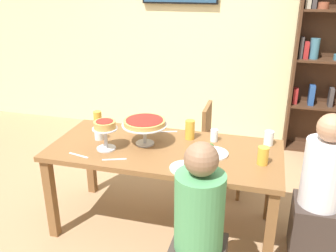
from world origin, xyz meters
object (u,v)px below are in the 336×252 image
at_px(dining_table, 165,158).
at_px(beer_glass_amber_spare, 190,130).
at_px(diner_near_right, 198,240).
at_px(water_glass_clear_near, 214,135).
at_px(chair_far_right, 217,144).
at_px(personal_pizza_stand, 105,129).
at_px(water_glass_clear_far, 99,133).
at_px(salad_plate_near_diner, 186,168).
at_px(beer_glass_amber_tall, 98,120).
at_px(salad_plate_far_diner, 212,152).
at_px(diner_head_east, 319,199).
at_px(cutlery_knife_near, 114,159).
at_px(deep_dish_pizza_stand, 144,124).
at_px(cutlery_fork_far, 79,155).
at_px(beer_glass_amber_short, 263,156).
at_px(water_glass_clear_spare, 269,138).
at_px(cutlery_fork_near, 167,132).

height_order(dining_table, beer_glass_amber_spare, beer_glass_amber_spare).
distance_m(diner_near_right, water_glass_clear_near, 1.00).
bearing_deg(chair_far_right, personal_pizza_stand, -40.92).
bearing_deg(water_glass_clear_far, diner_near_right, -36.62).
xyz_separation_m(salad_plate_near_diner, beer_glass_amber_tall, (-0.92, 0.53, 0.07)).
bearing_deg(salad_plate_near_diner, salad_plate_far_diner, 63.92).
xyz_separation_m(dining_table, personal_pizza_stand, (-0.44, -0.14, 0.26)).
bearing_deg(water_glass_clear_far, diner_head_east, -1.60).
xyz_separation_m(salad_plate_far_diner, cutlery_knife_near, (-0.68, -0.28, -0.01)).
distance_m(diner_head_east, beer_glass_amber_spare, 1.11).
height_order(diner_head_east, salad_plate_near_diner, diner_head_east).
relative_size(diner_near_right, water_glass_clear_far, 9.80).
xyz_separation_m(dining_table, water_glass_clear_far, (-0.57, 0.02, 0.15)).
xyz_separation_m(personal_pizza_stand, salad_plate_far_diner, (0.82, 0.12, -0.16)).
bearing_deg(cutlery_knife_near, beer_glass_amber_tall, 105.06).
xyz_separation_m(deep_dish_pizza_stand, cutlery_fork_far, (-0.42, -0.34, -0.17)).
bearing_deg(beer_glass_amber_short, beer_glass_amber_spare, 153.15).
distance_m(beer_glass_amber_short, cutlery_knife_near, 1.08).
relative_size(beer_glass_amber_spare, water_glass_clear_spare, 1.40).
relative_size(diner_head_east, beer_glass_amber_short, 8.61).
distance_m(personal_pizza_stand, cutlery_fork_far, 0.28).
bearing_deg(water_glass_clear_near, salad_plate_far_diner, -84.56).
height_order(deep_dish_pizza_stand, beer_glass_amber_tall, deep_dish_pizza_stand).
bearing_deg(chair_far_right, diner_near_right, 3.71).
relative_size(chair_far_right, water_glass_clear_spare, 7.49).
height_order(dining_table, salad_plate_near_diner, salad_plate_near_diner).
bearing_deg(diner_head_east, personal_pizza_stand, 3.92).
height_order(deep_dish_pizza_stand, beer_glass_amber_spare, deep_dish_pizza_stand).
bearing_deg(cutlery_fork_near, chair_far_right, -151.86).
bearing_deg(salad_plate_near_diner, beer_glass_amber_tall, 150.04).
height_order(personal_pizza_stand, beer_glass_amber_short, personal_pizza_stand).
bearing_deg(beer_glass_amber_spare, diner_head_east, -14.14).
height_order(personal_pizza_stand, cutlery_fork_far, personal_pizza_stand).
xyz_separation_m(diner_near_right, beer_glass_amber_spare, (-0.26, 0.95, 0.33)).
height_order(chair_far_right, deep_dish_pizza_stand, deep_dish_pizza_stand).
bearing_deg(cutlery_fork_far, water_glass_clear_far, 100.11).
bearing_deg(water_glass_clear_spare, water_glass_clear_far, -169.23).
bearing_deg(beer_glass_amber_tall, salad_plate_near_diner, -29.96).
distance_m(deep_dish_pizza_stand, cutlery_fork_near, 0.35).
height_order(chair_far_right, cutlery_fork_near, chair_far_right).
relative_size(personal_pizza_stand, beer_glass_amber_spare, 1.46).
relative_size(diner_near_right, water_glass_clear_spare, 9.90).
bearing_deg(cutlery_fork_far, personal_pizza_stand, 59.84).
height_order(diner_head_east, personal_pizza_stand, diner_head_east).
bearing_deg(salad_plate_near_diner, chair_far_right, 85.45).
xyz_separation_m(salad_plate_far_diner, beer_glass_amber_spare, (-0.23, 0.25, 0.06)).
xyz_separation_m(dining_table, beer_glass_amber_short, (0.75, -0.07, 0.16)).
bearing_deg(cutlery_knife_near, salad_plate_far_diner, 1.67).
xyz_separation_m(water_glass_clear_near, cutlery_fork_far, (-0.95, -0.54, -0.05)).
bearing_deg(cutlery_fork_far, beer_glass_amber_short, 22.99).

